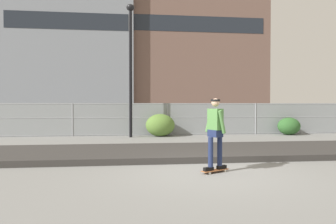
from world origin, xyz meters
name	(u,v)px	position (x,y,z in m)	size (l,w,h in m)	color
ground_plane	(210,172)	(0.00, 0.00, 0.00)	(120.00, 120.00, 0.00)	slate
gravel_berm	(189,152)	(0.00, 2.88, 0.10)	(17.72, 3.49, 0.19)	#33302D
skateboard	(215,170)	(0.12, -0.05, 0.06)	(0.81, 0.54, 0.07)	#9E5B33
skater	(215,129)	(0.12, -0.05, 1.12)	(0.69, 0.62, 1.83)	black
chain_fence	(167,119)	(0.00, 9.76, 0.93)	(21.32, 0.06, 1.85)	gray
street_lamp	(131,55)	(-2.09, 8.88, 4.42)	(0.44, 0.44, 7.15)	black
parked_car_near	(114,119)	(-3.23, 12.51, 0.84)	(4.49, 2.13, 1.66)	black
parked_car_mid	(205,119)	(2.75, 11.98, 0.84)	(4.44, 2.04, 1.66)	maroon
library_building	(77,49)	(-11.54, 46.38, 11.44)	(19.36, 15.41, 22.89)	slate
office_block	(171,49)	(4.67, 45.83, 11.79)	(31.42, 12.08, 23.58)	brown
shrub_left	(160,125)	(-0.47, 9.14, 0.62)	(1.61, 1.32, 1.25)	#567A33
shrub_center	(289,126)	(7.07, 9.12, 0.51)	(1.31, 1.08, 1.02)	#2D5B28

